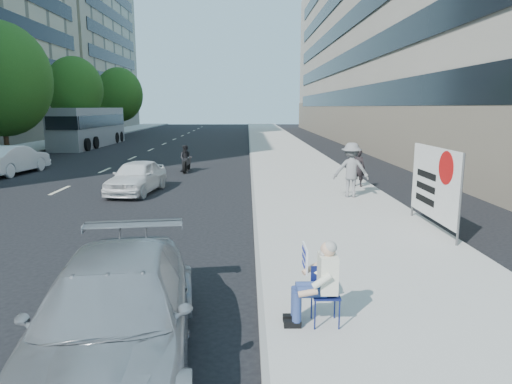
{
  "coord_description": "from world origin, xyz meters",
  "views": [
    {
      "loc": [
        1.24,
        -10.6,
        3.39
      ],
      "look_at": [
        1.45,
        0.96,
        1.22
      ],
      "focal_mm": 32.0,
      "sensor_mm": 36.0,
      "label": 1
    }
  ],
  "objects_px": {
    "protest_banner": "(434,183)",
    "white_sedan_mid": "(13,160)",
    "motorcycle": "(186,160)",
    "pedestrian_woman": "(358,168)",
    "jogger": "(351,170)",
    "parked_sedan": "(114,316)",
    "seated_protester": "(318,278)",
    "white_sedan_near": "(137,177)",
    "bus": "(90,127)"
  },
  "relations": [
    {
      "from": "protest_banner",
      "to": "white_sedan_mid",
      "type": "xyz_separation_m",
      "value": [
        -16.94,
        11.58,
        -0.67
      ]
    },
    {
      "from": "jogger",
      "to": "white_sedan_mid",
      "type": "bearing_deg",
      "value": -16.95
    },
    {
      "from": "pedestrian_woman",
      "to": "white_sedan_near",
      "type": "height_order",
      "value": "pedestrian_woman"
    },
    {
      "from": "seated_protester",
      "to": "jogger",
      "type": "distance_m",
      "value": 10.22
    },
    {
      "from": "pedestrian_woman",
      "to": "protest_banner",
      "type": "xyz_separation_m",
      "value": [
        0.38,
        -6.72,
        0.48
      ]
    },
    {
      "from": "pedestrian_woman",
      "to": "motorcycle",
      "type": "bearing_deg",
      "value": 1.74
    },
    {
      "from": "white_sedan_mid",
      "to": "seated_protester",
      "type": "bearing_deg",
      "value": 134.32
    },
    {
      "from": "parked_sedan",
      "to": "white_sedan_mid",
      "type": "xyz_separation_m",
      "value": [
        -10.26,
        17.85,
        0.01
      ]
    },
    {
      "from": "white_sedan_mid",
      "to": "motorcycle",
      "type": "relative_size",
      "value": 2.18
    },
    {
      "from": "pedestrian_woman",
      "to": "bus",
      "type": "bearing_deg",
      "value": -12.98
    },
    {
      "from": "bus",
      "to": "white_sedan_mid",
      "type": "bearing_deg",
      "value": -83.15
    },
    {
      "from": "seated_protester",
      "to": "protest_banner",
      "type": "relative_size",
      "value": 0.43
    },
    {
      "from": "protest_banner",
      "to": "motorcycle",
      "type": "relative_size",
      "value": 1.5
    },
    {
      "from": "pedestrian_woman",
      "to": "bus",
      "type": "height_order",
      "value": "bus"
    },
    {
      "from": "white_sedan_mid",
      "to": "bus",
      "type": "height_order",
      "value": "bus"
    },
    {
      "from": "jogger",
      "to": "protest_banner",
      "type": "bearing_deg",
      "value": 112.16
    },
    {
      "from": "pedestrian_woman",
      "to": "bus",
      "type": "xyz_separation_m",
      "value": [
        -18.26,
        21.66,
        0.72
      ]
    },
    {
      "from": "white_sedan_mid",
      "to": "bus",
      "type": "relative_size",
      "value": 0.37
    },
    {
      "from": "white_sedan_mid",
      "to": "pedestrian_woman",
      "type": "bearing_deg",
      "value": 170.36
    },
    {
      "from": "protest_banner",
      "to": "parked_sedan",
      "type": "distance_m",
      "value": 9.18
    },
    {
      "from": "jogger",
      "to": "white_sedan_near",
      "type": "relative_size",
      "value": 0.51
    },
    {
      "from": "seated_protester",
      "to": "pedestrian_woman",
      "type": "height_order",
      "value": "pedestrian_woman"
    },
    {
      "from": "seated_protester",
      "to": "parked_sedan",
      "type": "relative_size",
      "value": 0.26
    },
    {
      "from": "white_sedan_near",
      "to": "white_sedan_mid",
      "type": "bearing_deg",
      "value": 151.94
    },
    {
      "from": "parked_sedan",
      "to": "white_sedan_mid",
      "type": "bearing_deg",
      "value": 112.81
    },
    {
      "from": "white_sedan_near",
      "to": "motorcycle",
      "type": "distance_m",
      "value": 6.12
    },
    {
      "from": "protest_banner",
      "to": "bus",
      "type": "bearing_deg",
      "value": 123.3
    },
    {
      "from": "bus",
      "to": "parked_sedan",
      "type": "bearing_deg",
      "value": -69.89
    },
    {
      "from": "jogger",
      "to": "pedestrian_woman",
      "type": "relative_size",
      "value": 1.29
    },
    {
      "from": "jogger",
      "to": "motorcycle",
      "type": "distance_m",
      "value": 10.44
    },
    {
      "from": "motorcycle",
      "to": "pedestrian_woman",
      "type": "bearing_deg",
      "value": -31.8
    },
    {
      "from": "seated_protester",
      "to": "white_sedan_near",
      "type": "relative_size",
      "value": 0.34
    },
    {
      "from": "white_sedan_near",
      "to": "seated_protester",
      "type": "bearing_deg",
      "value": -57.38
    },
    {
      "from": "seated_protester",
      "to": "white_sedan_mid",
      "type": "relative_size",
      "value": 0.29
    },
    {
      "from": "seated_protester",
      "to": "white_sedan_near",
      "type": "bearing_deg",
      "value": 115.31
    },
    {
      "from": "protest_banner",
      "to": "parked_sedan",
      "type": "height_order",
      "value": "protest_banner"
    },
    {
      "from": "bus",
      "to": "protest_banner",
      "type": "bearing_deg",
      "value": -55.64
    },
    {
      "from": "protest_banner",
      "to": "white_sedan_mid",
      "type": "distance_m",
      "value": 20.53
    },
    {
      "from": "jogger",
      "to": "pedestrian_woman",
      "type": "height_order",
      "value": "jogger"
    },
    {
      "from": "parked_sedan",
      "to": "white_sedan_near",
      "type": "xyz_separation_m",
      "value": [
        -2.68,
        12.47,
        -0.07
      ]
    },
    {
      "from": "jogger",
      "to": "protest_banner",
      "type": "xyz_separation_m",
      "value": [
        1.19,
        -4.49,
        0.26
      ]
    },
    {
      "from": "white_sedan_near",
      "to": "protest_banner",
      "type": "bearing_deg",
      "value": -26.24
    },
    {
      "from": "jogger",
      "to": "seated_protester",
      "type": "bearing_deg",
      "value": 81.97
    },
    {
      "from": "jogger",
      "to": "pedestrian_woman",
      "type": "bearing_deg",
      "value": -102.62
    },
    {
      "from": "bus",
      "to": "white_sedan_near",
      "type": "bearing_deg",
      "value": -66.24
    },
    {
      "from": "jogger",
      "to": "pedestrian_woman",
      "type": "xyz_separation_m",
      "value": [
        0.81,
        2.23,
        -0.22
      ]
    },
    {
      "from": "protest_banner",
      "to": "white_sedan_mid",
      "type": "height_order",
      "value": "protest_banner"
    },
    {
      "from": "white_sedan_near",
      "to": "motorcycle",
      "type": "xyz_separation_m",
      "value": [
        1.18,
        6.01,
        -0.02
      ]
    },
    {
      "from": "parked_sedan",
      "to": "motorcycle",
      "type": "bearing_deg",
      "value": 87.57
    },
    {
      "from": "seated_protester",
      "to": "bus",
      "type": "height_order",
      "value": "bus"
    }
  ]
}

